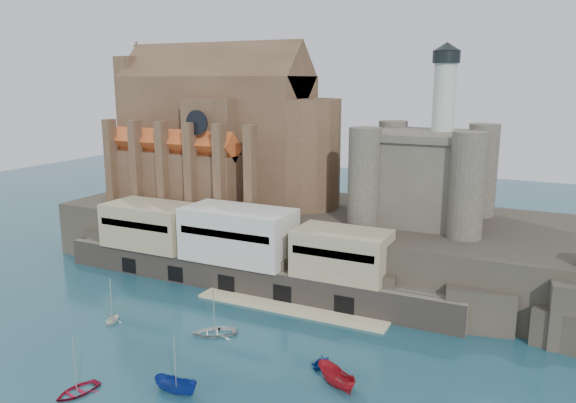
{
  "coord_description": "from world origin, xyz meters",
  "views": [
    {
      "loc": [
        36.04,
        -52.16,
        33.47
      ],
      "look_at": [
        -5.13,
        32.0,
        12.99
      ],
      "focal_mm": 35.0,
      "sensor_mm": 36.0,
      "label": 1
    }
  ],
  "objects_px": {
    "church": "(224,138)",
    "boat_0": "(77,393)",
    "castle_keep": "(426,172)",
    "boat_2": "(176,392)"
  },
  "relations": [
    {
      "from": "boat_2",
      "to": "castle_keep",
      "type": "bearing_deg",
      "value": -19.64
    },
    {
      "from": "church",
      "to": "castle_keep",
      "type": "distance_m",
      "value": 40.39
    },
    {
      "from": "boat_2",
      "to": "boat_0",
      "type": "bearing_deg",
      "value": 114.72
    },
    {
      "from": "church",
      "to": "boat_0",
      "type": "distance_m",
      "value": 60.72
    },
    {
      "from": "boat_0",
      "to": "boat_2",
      "type": "height_order",
      "value": "boat_2"
    },
    {
      "from": "castle_keep",
      "to": "boat_0",
      "type": "distance_m",
      "value": 61.99
    },
    {
      "from": "castle_keep",
      "to": "boat_2",
      "type": "bearing_deg",
      "value": -107.48
    },
    {
      "from": "church",
      "to": "castle_keep",
      "type": "bearing_deg",
      "value": -1.11
    },
    {
      "from": "boat_0",
      "to": "castle_keep",
      "type": "bearing_deg",
      "value": 77.74
    },
    {
      "from": "church",
      "to": "boat_0",
      "type": "height_order",
      "value": "church"
    }
  ]
}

